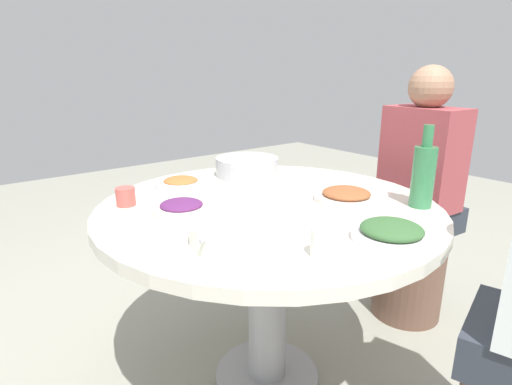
{
  "coord_description": "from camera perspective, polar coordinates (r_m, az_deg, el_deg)",
  "views": [
    {
      "loc": [
        -1.05,
        0.88,
        1.2
      ],
      "look_at": [
        0.04,
        0.02,
        0.78
      ],
      "focal_mm": 28.79,
      "sensor_mm": 36.0,
      "label": 1
    }
  ],
  "objects": [
    {
      "name": "tea_cup_far",
      "position": [
        1.49,
        -17.67,
        -0.54
      ],
      "size": [
        0.07,
        0.07,
        0.06
      ],
      "primitive_type": "cylinder",
      "color": "#C9544B",
      "rests_on": "round_dining_table"
    },
    {
      "name": "round_dining_table",
      "position": [
        1.5,
        1.7,
        -6.47
      ],
      "size": [
        1.19,
        1.19,
        0.75
      ],
      "color": "#99999E",
      "rests_on": "ground"
    },
    {
      "name": "dish_greens",
      "position": [
        1.2,
        18.3,
        -5.26
      ],
      "size": [
        0.22,
        0.22,
        0.05
      ],
      "color": "white",
      "rests_on": "round_dining_table"
    },
    {
      "name": "diner_right",
      "position": [
        2.04,
        22.01,
        3.59
      ],
      "size": [
        0.36,
        0.37,
        0.76
      ],
      "color": "#2D333D",
      "rests_on": "stool_for_diner_right"
    },
    {
      "name": "green_bottle",
      "position": [
        1.5,
        22.24,
        2.32
      ],
      "size": [
        0.08,
        0.08,
        0.28
      ],
      "color": "#347B4A",
      "rests_on": "round_dining_table"
    },
    {
      "name": "dish_stirfry",
      "position": [
        1.51,
        12.43,
        -0.39
      ],
      "size": [
        0.23,
        0.23,
        0.05
      ],
      "color": "silver",
      "rests_on": "round_dining_table"
    },
    {
      "name": "rice_bowl",
      "position": [
        1.82,
        -1.26,
        3.68
      ],
      "size": [
        0.28,
        0.28,
        0.09
      ],
      "color": "#B2B5BA",
      "rests_on": "round_dining_table"
    },
    {
      "name": "stool_for_diner_right",
      "position": [
        2.22,
        20.45,
        -10.3
      ],
      "size": [
        0.33,
        0.33,
        0.46
      ],
      "primitive_type": "cylinder",
      "color": "brown",
      "rests_on": "ground"
    },
    {
      "name": "dish_tofu_braise",
      "position": [
        1.67,
        -10.4,
        1.33
      ],
      "size": [
        0.21,
        0.21,
        0.04
      ],
      "color": "silver",
      "rests_on": "round_dining_table"
    },
    {
      "name": "soup_bowl",
      "position": [
        1.12,
        -2.47,
        -5.51
      ],
      "size": [
        0.27,
        0.29,
        0.06
      ],
      "color": "white",
      "rests_on": "round_dining_table"
    },
    {
      "name": "tea_cup_near",
      "position": [
        1.05,
        9.26,
        -6.9
      ],
      "size": [
        0.06,
        0.06,
        0.07
      ],
      "primitive_type": "cylinder",
      "color": "white",
      "rests_on": "round_dining_table"
    },
    {
      "name": "dish_eggplant",
      "position": [
        1.38,
        -10.31,
        -2.03
      ],
      "size": [
        0.2,
        0.2,
        0.04
      ],
      "color": "#EEE5CB",
      "rests_on": "round_dining_table"
    },
    {
      "name": "ground",
      "position": [
        1.82,
        1.52,
        -24.37
      ],
      "size": [
        8.0,
        8.0,
        0.0
      ],
      "primitive_type": "plane",
      "color": "gray"
    }
  ]
}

